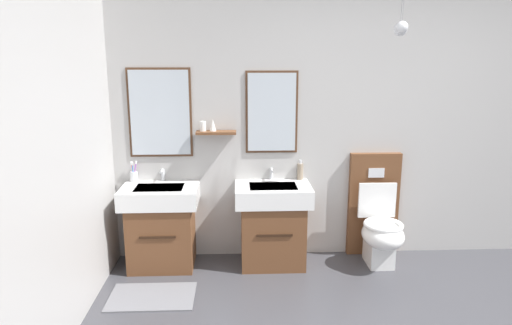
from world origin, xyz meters
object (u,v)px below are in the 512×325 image
(vanity_sink_left, at_px, (162,224))
(vanity_sink_right, at_px, (273,222))
(toilet, at_px, (378,223))
(toothbrush_cup, at_px, (134,176))
(soap_dispenser, at_px, (300,171))

(vanity_sink_left, relative_size, vanity_sink_right, 1.00)
(toilet, bearing_deg, vanity_sink_right, -179.51)
(vanity_sink_left, height_order, toilet, toilet)
(toilet, bearing_deg, toothbrush_cup, 175.92)
(vanity_sink_left, relative_size, toilet, 0.75)
(vanity_sink_right, height_order, toilet, toilet)
(toilet, height_order, soap_dispenser, toilet)
(vanity_sink_right, bearing_deg, vanity_sink_left, 180.00)
(toothbrush_cup, bearing_deg, vanity_sink_left, -33.02)
(toilet, xyz_separation_m, toothbrush_cup, (-2.26, 0.16, 0.43))
(vanity_sink_left, height_order, soap_dispenser, soap_dispenser)
(vanity_sink_right, distance_m, soap_dispenser, 0.54)
(vanity_sink_right, bearing_deg, soap_dispenser, 33.56)
(vanity_sink_left, xyz_separation_m, vanity_sink_right, (1.01, 0.00, 0.00))
(toilet, height_order, toothbrush_cup, toilet)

